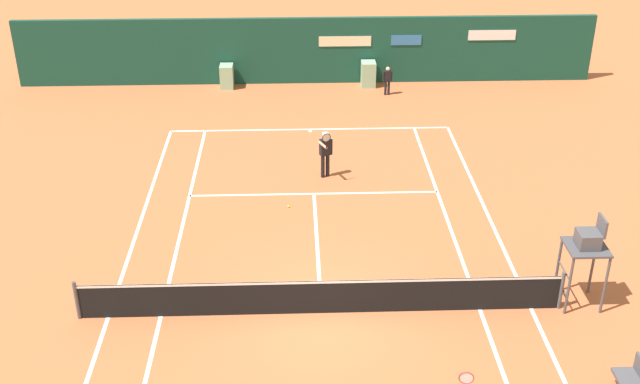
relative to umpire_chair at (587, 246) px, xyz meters
The scene contains 7 objects.
ground_plane 6.76m from the umpire_chair, behind, with size 80.00×80.00×0.01m.
tennis_net 6.65m from the umpire_chair, behind, with size 12.10×0.10×1.07m.
sponsor_back_wall 17.99m from the umpire_chair, 111.32° to the left, with size 25.00×1.02×2.90m.
umpire_chair is the anchor object (origin of this frame).
player_on_baseline 9.63m from the umpire_chair, 129.62° to the left, with size 0.49×0.82×1.83m.
ball_kid_right_post 15.48m from the umpire_chair, 101.91° to the left, with size 0.41×0.20×1.23m.
tennis_ball_mid_court 9.22m from the umpire_chair, 144.24° to the left, with size 0.07×0.07×0.07m, color #CCE033.
Camera 1 is at (-0.60, -15.97, 11.79)m, focal length 44.05 mm.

